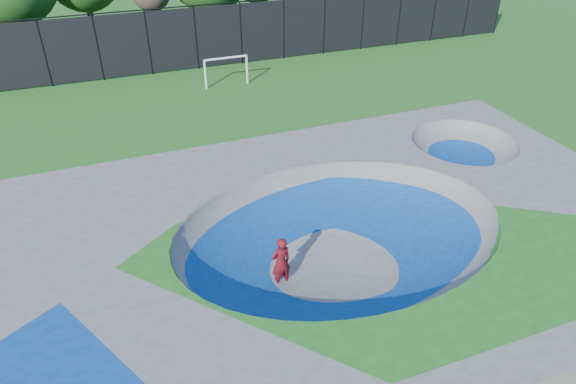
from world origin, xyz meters
name	(u,v)px	position (x,y,z in m)	size (l,w,h in m)	color
ground	(339,260)	(0.00, 0.00, 0.00)	(120.00, 120.00, 0.00)	#245E1A
skate_deck	(340,242)	(0.00, 0.00, 0.75)	(22.00, 14.00, 1.50)	gray
skater	(281,262)	(-2.23, -0.43, 0.91)	(0.66, 0.43, 1.81)	red
skateboard	(281,284)	(-2.23, -0.43, 0.03)	(0.78, 0.22, 0.05)	black
soccer_goal	(226,66)	(0.90, 17.25, 1.23)	(2.70, 0.12, 1.78)	white
fence	(196,37)	(0.00, 21.00, 2.10)	(48.09, 0.09, 4.04)	black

